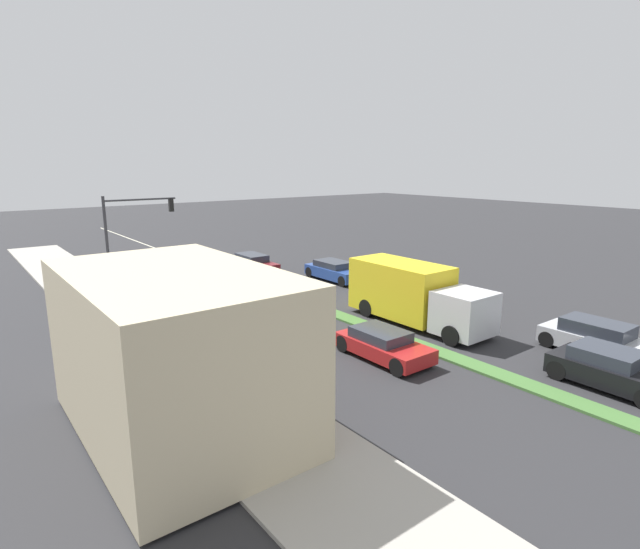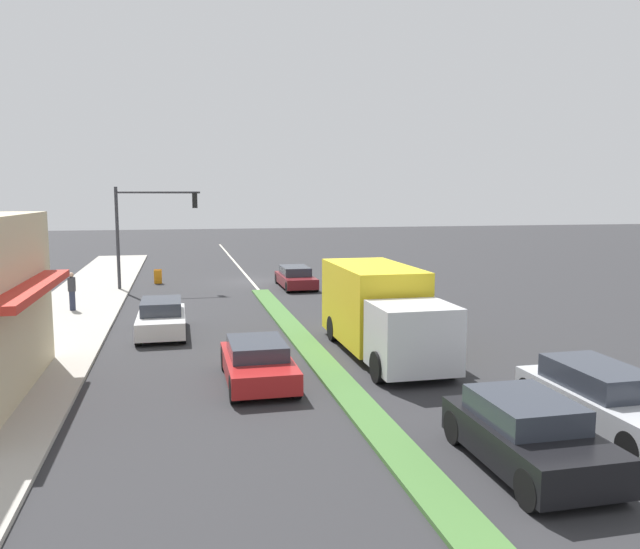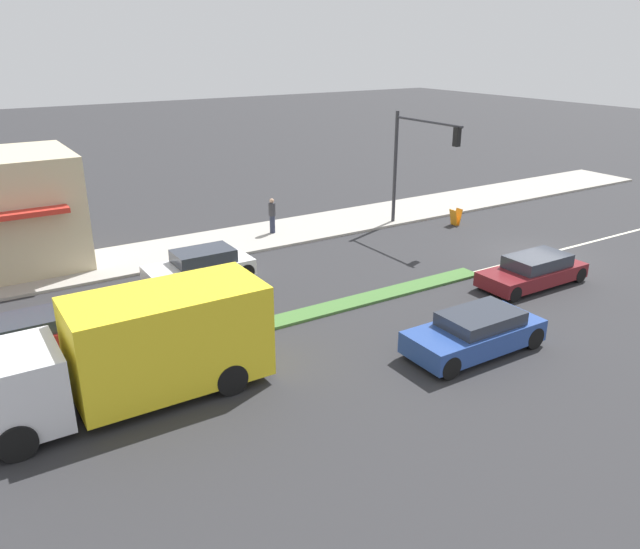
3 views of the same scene
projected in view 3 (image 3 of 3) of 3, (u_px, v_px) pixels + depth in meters
ground_plane at (132, 361)px, 18.65m from camera, size 160.00×160.00×0.00m
sidewalk_right at (55, 272)px, 25.50m from camera, size 4.00×73.00×0.12m
lane_marking_center at (536, 256)px, 27.60m from camera, size 0.16×60.00×0.01m
traffic_signal_main at (415, 152)px, 30.02m from camera, size 4.59×0.34×5.60m
pedestrian at (272, 215)px, 30.19m from camera, size 0.34×0.34×1.72m
warning_aframe_sign at (456, 217)px, 32.05m from camera, size 0.45×0.53×0.84m
delivery_truck at (136, 349)px, 16.20m from camera, size 2.44×7.50×2.87m
coupe_blue at (475, 333)px, 19.00m from camera, size 1.87×4.42×1.27m
hatchback_red at (18, 337)px, 18.82m from camera, size 1.83×4.04×1.17m
sedan_maroon at (533, 271)px, 24.21m from camera, size 1.78×4.51×1.19m
van_white at (200, 267)px, 24.49m from camera, size 1.76×4.18×1.30m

